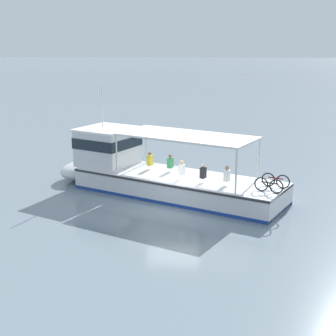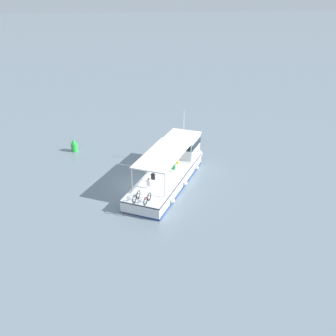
{
  "view_description": "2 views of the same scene",
  "coord_description": "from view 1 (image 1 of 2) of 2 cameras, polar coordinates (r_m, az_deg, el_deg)",
  "views": [
    {
      "loc": [
        -1.31,
        22.59,
        7.74
      ],
      "look_at": [
        0.37,
        -2.0,
        1.4
      ],
      "focal_mm": 53.76,
      "sensor_mm": 36.0,
      "label": 1
    },
    {
      "loc": [
        -29.51,
        1.26,
        16.06
      ],
      "look_at": [
        0.37,
        -2.0,
        1.4
      ],
      "focal_mm": 41.28,
      "sensor_mm": 36.0,
      "label": 2
    }
  ],
  "objects": [
    {
      "name": "ground_plane",
      "position": [
        23.92,
        0.57,
        -4.46
      ],
      "size": [
        400.0,
        400.0,
        0.0
      ],
      "primitive_type": "plane",
      "color": "slate"
    },
    {
      "name": "ferry_main",
      "position": [
        26.07,
        -1.91,
        -0.53
      ],
      "size": [
        12.72,
        8.55,
        5.32
      ],
      "color": "silver",
      "rests_on": "ground"
    }
  ]
}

